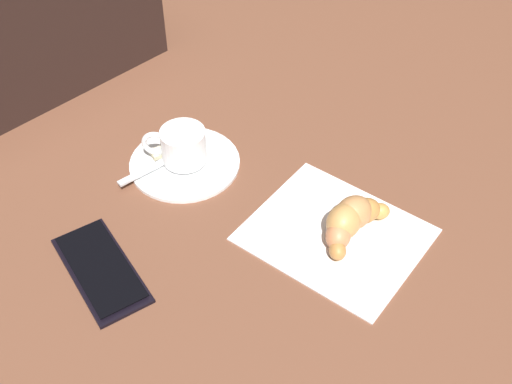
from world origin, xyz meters
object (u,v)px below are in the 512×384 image
(espresso_cup, at_px, (182,145))
(croissant, at_px, (350,220))
(sugar_packet, at_px, (174,147))
(saucer, at_px, (185,162))
(napkin, at_px, (335,234))
(cell_phone, at_px, (102,270))
(laptop_bag, at_px, (28,19))
(teaspoon, at_px, (173,156))

(espresso_cup, bearing_deg, croissant, -157.29)
(croissant, bearing_deg, sugar_packet, 20.59)
(saucer, distance_m, sugar_packet, 0.03)
(saucer, bearing_deg, napkin, -160.37)
(cell_phone, height_order, laptop_bag, laptop_bag)
(napkin, height_order, cell_phone, cell_phone)
(saucer, relative_size, sugar_packet, 2.30)
(saucer, distance_m, laptop_bag, 0.32)
(croissant, distance_m, laptop_bag, 0.54)
(croissant, distance_m, cell_phone, 0.29)
(napkin, bearing_deg, saucer, 19.63)
(saucer, bearing_deg, espresso_cup, 36.40)
(sugar_packet, height_order, napkin, sugar_packet)
(espresso_cup, height_order, teaspoon, espresso_cup)
(teaspoon, relative_size, croissant, 1.09)
(espresso_cup, relative_size, croissant, 0.65)
(napkin, distance_m, cell_phone, 0.27)
(espresso_cup, relative_size, napkin, 0.37)
(napkin, height_order, croissant, croissant)
(croissant, xyz_separation_m, laptop_bag, (0.51, 0.16, 0.08))
(saucer, relative_size, laptop_bag, 0.39)
(teaspoon, height_order, cell_phone, teaspoon)
(teaspoon, height_order, sugar_packet, teaspoon)
(croissant, bearing_deg, espresso_cup, 22.71)
(laptop_bag, bearing_deg, cell_phone, 66.52)
(cell_phone, bearing_deg, napkin, -115.11)
(sugar_packet, xyz_separation_m, croissant, (-0.25, -0.09, 0.01))
(espresso_cup, distance_m, teaspoon, 0.03)
(napkin, relative_size, croissant, 1.75)
(teaspoon, height_order, laptop_bag, laptop_bag)
(sugar_packet, bearing_deg, teaspoon, 60.52)
(napkin, bearing_deg, espresso_cup, 19.73)
(cell_phone, bearing_deg, laptop_bag, -14.92)
(saucer, height_order, laptop_bag, laptop_bag)
(sugar_packet, height_order, croissant, croissant)
(cell_phone, bearing_deg, saucer, -60.60)
(teaspoon, height_order, napkin, teaspoon)
(sugar_packet, bearing_deg, napkin, 113.50)
(espresso_cup, bearing_deg, napkin, -160.27)
(laptop_bag, bearing_deg, napkin, 97.49)
(sugar_packet, xyz_separation_m, laptop_bag, (0.26, 0.07, 0.09))
(saucer, bearing_deg, croissant, -157.37)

